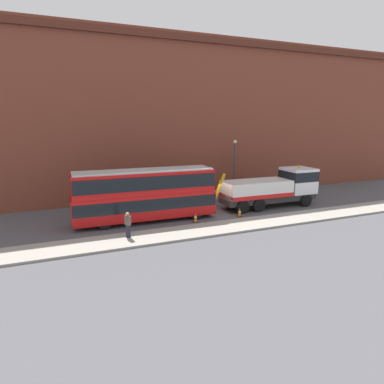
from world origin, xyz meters
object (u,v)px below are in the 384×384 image
at_px(traffic_cone_near_bus, 195,218).
at_px(double_decker_bus, 145,193).
at_px(pedestrian_onlooker, 128,225).
at_px(traffic_cone_midway, 240,212).
at_px(recovery_tow_truck, 273,188).
at_px(street_lamp, 234,163).

bearing_deg(traffic_cone_near_bus, double_decker_bus, 152.85).
height_order(pedestrian_onlooker, traffic_cone_midway, pedestrian_onlooker).
distance_m(pedestrian_onlooker, traffic_cone_midway, 9.81).
distance_m(traffic_cone_near_bus, traffic_cone_midway, 3.95).
xyz_separation_m(double_decker_bus, pedestrian_onlooker, (-2.16, -3.69, -1.25)).
bearing_deg(pedestrian_onlooker, traffic_cone_midway, -12.42).
relative_size(double_decker_bus, pedestrian_onlooker, 6.48).
height_order(traffic_cone_near_bus, traffic_cone_midway, same).
xyz_separation_m(recovery_tow_truck, double_decker_bus, (-11.94, 0.01, 0.47)).
xyz_separation_m(double_decker_bus, traffic_cone_midway, (7.44, -1.77, -1.89)).
relative_size(pedestrian_onlooker, traffic_cone_midway, 2.38).
bearing_deg(traffic_cone_midway, pedestrian_onlooker, -168.68).
xyz_separation_m(traffic_cone_midway, street_lamp, (3.29, 6.84, 3.13)).
bearing_deg(double_decker_bus, pedestrian_onlooker, -119.28).
distance_m(recovery_tow_truck, double_decker_bus, 11.95).
bearing_deg(traffic_cone_near_bus, street_lamp, 43.41).
bearing_deg(pedestrian_onlooker, street_lamp, 10.45).
xyz_separation_m(double_decker_bus, street_lamp, (10.73, 5.07, 1.24)).
height_order(pedestrian_onlooker, traffic_cone_near_bus, pedestrian_onlooker).
xyz_separation_m(traffic_cone_near_bus, street_lamp, (7.25, 6.86, 3.13)).
relative_size(double_decker_bus, traffic_cone_midway, 15.39).
distance_m(pedestrian_onlooker, traffic_cone_near_bus, 5.99).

